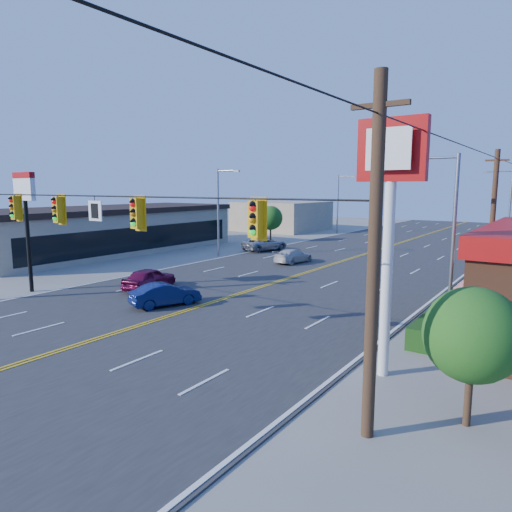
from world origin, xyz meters
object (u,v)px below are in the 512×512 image
Objects in this scene: kfc_pylon at (390,196)px; car_white at (293,257)px; signal_span at (75,224)px; car_blue at (165,295)px; pizza_hut_sign at (26,207)px; car_magenta at (149,279)px; car_silver at (265,244)px.

kfc_pylon is 2.13× the size of car_white.
car_blue is at bearing 103.88° from signal_span.
pizza_hut_sign reaches higher than car_blue.
car_magenta is at bearing 164.88° from kfc_pylon.
pizza_hut_sign is 8.45m from car_magenta.
car_silver reaches higher than car_white.
car_blue reaches higher than car_white.
car_blue is (-1.52, 6.14, -4.28)m from signal_span.
signal_span reaches higher than car_magenta.
car_silver is (-20.21, 23.12, -5.38)m from kfc_pylon.
signal_span reaches higher than car_white.
car_silver is at bearing 131.16° from kfc_pylon.
kfc_pylon is at bearing 148.10° from car_silver.
car_white is 0.83× the size of car_silver.
pizza_hut_sign is (-10.88, 4.00, 0.30)m from signal_span.
car_magenta reaches higher than car_white.
signal_span is at bearing 111.64° from car_magenta.
kfc_pylon reaches higher than car_white.
pizza_hut_sign is at bearing 102.52° from car_silver.
car_white is at bearing -62.51° from car_blue.
car_magenta is at bearing 38.34° from pizza_hut_sign.
car_silver is (-6.11, 4.89, 0.09)m from car_white.
signal_span is 11.60m from pizza_hut_sign.
car_silver is (-9.09, 27.12, -4.22)m from signal_span.
kfc_pylon reaches higher than car_magenta.
car_blue is at bearing 138.24° from car_magenta.
kfc_pylon is at bearing 133.69° from car_white.
pizza_hut_sign reaches higher than car_white.
car_silver is (-7.58, 20.98, 0.06)m from car_blue.
signal_span is 2.86× the size of kfc_pylon.
car_blue is at bearing 12.88° from pizza_hut_sign.
car_white is at bearing 127.73° from kfc_pylon.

